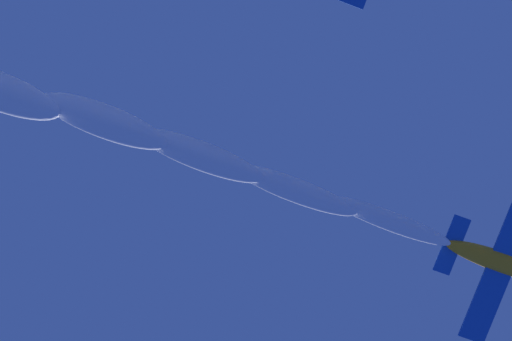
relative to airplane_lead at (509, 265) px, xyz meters
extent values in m
ellipsoid|color=orange|center=(-0.25, 0.14, -0.03)|extent=(7.28, 4.77, 1.89)
cube|color=#194CB2|center=(-0.43, 0.25, -0.24)|extent=(5.98, 9.19, 1.07)
ellipsoid|color=orange|center=(1.78, 4.39, 0.14)|extent=(1.05, 0.75, 0.39)
cube|color=#194CB2|center=(-3.17, 1.71, -0.27)|extent=(2.54, 3.50, 0.48)
cube|color=orange|center=(-3.30, 1.73, 0.29)|extent=(1.22, 0.85, 1.37)
ellipsoid|color=#1E232D|center=(0.00, -0.04, 0.47)|extent=(1.92, 1.59, 0.94)
ellipsoid|color=orange|center=(-17.57, -2.72, 0.61)|extent=(1.04, 0.76, 0.36)
ellipsoid|color=white|center=(-6.69, 3.44, -0.59)|extent=(7.09, 4.54, 1.60)
ellipsoid|color=white|center=(-11.62, 6.27, -0.90)|extent=(7.23, 4.77, 1.85)
ellipsoid|color=white|center=(-16.57, 8.88, -1.15)|extent=(7.36, 5.00, 2.09)
ellipsoid|color=white|center=(-21.56, 11.52, -1.50)|extent=(7.49, 5.22, 2.34)
camera|label=1|loc=(-25.04, -2.52, -65.24)|focal=83.32mm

